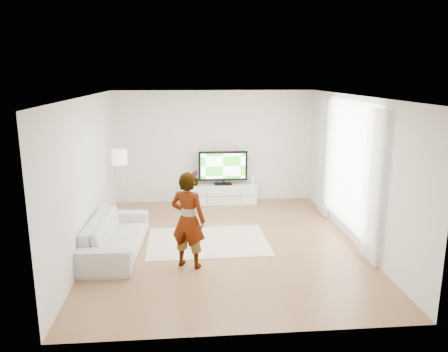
{
  "coord_description": "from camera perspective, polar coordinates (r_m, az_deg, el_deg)",
  "views": [
    {
      "loc": [
        -0.71,
        -7.84,
        3.19
      ],
      "look_at": [
        0.02,
        0.4,
        1.25
      ],
      "focal_mm": 35.0,
      "sensor_mm": 36.0,
      "label": 1
    }
  ],
  "objects": [
    {
      "name": "curtain_far",
      "position": [
        10.1,
        13.0,
        2.36
      ],
      "size": [
        0.04,
        0.7,
        2.6
      ],
      "primitive_type": "cube",
      "color": "white",
      "rests_on": "floor"
    },
    {
      "name": "wall_left",
      "position": [
        8.23,
        -17.46,
        0.03
      ],
      "size": [
        0.02,
        6.0,
        2.8
      ],
      "primitive_type": "cube",
      "color": "silver",
      "rests_on": "floor"
    },
    {
      "name": "sofa",
      "position": [
        8.24,
        -13.93,
        -7.52
      ],
      "size": [
        0.99,
        2.29,
        0.66
      ],
      "primitive_type": "imported",
      "rotation": [
        0.0,
        0.0,
        1.52
      ],
      "color": "silver",
      "rests_on": "floor"
    },
    {
      "name": "wall_right",
      "position": [
        8.65,
        16.86,
        0.68
      ],
      "size": [
        0.02,
        6.0,
        2.8
      ],
      "primitive_type": "cube",
      "color": "silver",
      "rests_on": "floor"
    },
    {
      "name": "wall_front",
      "position": [
        5.2,
        3.12,
        -6.94
      ],
      "size": [
        5.0,
        0.02,
        2.8
      ],
      "primitive_type": "cube",
      "color": "silver",
      "rests_on": "floor"
    },
    {
      "name": "curtain_near",
      "position": [
        7.73,
        18.85,
        -1.29
      ],
      "size": [
        0.04,
        0.7,
        2.6
      ],
      "primitive_type": "cube",
      "color": "white",
      "rests_on": "floor"
    },
    {
      "name": "player",
      "position": [
        7.28,
        -4.71,
        -5.76
      ],
      "size": [
        0.71,
        0.61,
        1.64
      ],
      "primitive_type": "imported",
      "rotation": [
        0.0,
        0.0,
        2.71
      ],
      "color": "#334772",
      "rests_on": "rug"
    },
    {
      "name": "window",
      "position": [
        8.91,
        16.06,
        1.41
      ],
      "size": [
        0.01,
        2.6,
        2.5
      ],
      "primitive_type": "cube",
      "color": "white",
      "rests_on": "wall_right"
    },
    {
      "name": "game_console",
      "position": [
        11.04,
        3.66,
        -0.49
      ],
      "size": [
        0.08,
        0.17,
        0.23
      ],
      "rotation": [
        0.0,
        0.0,
        0.17
      ],
      "color": "white",
      "rests_on": "media_console"
    },
    {
      "name": "wall_back",
      "position": [
        11.0,
        -1.27,
        3.83
      ],
      "size": [
        5.0,
        0.02,
        2.8
      ],
      "primitive_type": "cube",
      "color": "silver",
      "rests_on": "floor"
    },
    {
      "name": "television",
      "position": [
        10.9,
        -0.13,
        1.24
      ],
      "size": [
        1.22,
        0.24,
        0.85
      ],
      "color": "black",
      "rests_on": "media_console"
    },
    {
      "name": "rug",
      "position": [
        8.61,
        -2.16,
        -8.53
      ],
      "size": [
        2.34,
        1.7,
        0.01
      ],
      "primitive_type": "cube",
      "rotation": [
        0.0,
        0.0,
        0.02
      ],
      "color": "beige",
      "rests_on": "floor"
    },
    {
      "name": "potted_plant",
      "position": [
        10.9,
        -3.83,
        -0.3
      ],
      "size": [
        0.27,
        0.27,
        0.36
      ],
      "primitive_type": "imported",
      "rotation": [
        0.0,
        0.0,
        -0.42
      ],
      "color": "#3F7238",
      "rests_on": "media_console"
    },
    {
      "name": "media_console",
      "position": [
        11.04,
        -0.11,
        -2.33
      ],
      "size": [
        1.67,
        0.47,
        0.47
      ],
      "color": "white",
      "rests_on": "floor"
    },
    {
      "name": "ceiling",
      "position": [
        7.88,
        0.14,
        10.36
      ],
      "size": [
        6.0,
        6.0,
        0.0
      ],
      "primitive_type": "plane",
      "color": "white",
      "rests_on": "wall_back"
    },
    {
      "name": "floor_lamp",
      "position": [
        10.05,
        -13.47,
        2.02
      ],
      "size": [
        0.34,
        0.34,
        1.54
      ],
      "color": "silver",
      "rests_on": "floor"
    },
    {
      "name": "floor",
      "position": [
        8.49,
        0.13,
        -8.87
      ],
      "size": [
        6.0,
        6.0,
        0.0
      ],
      "primitive_type": "plane",
      "color": "#9B6D46",
      "rests_on": "ground"
    }
  ]
}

